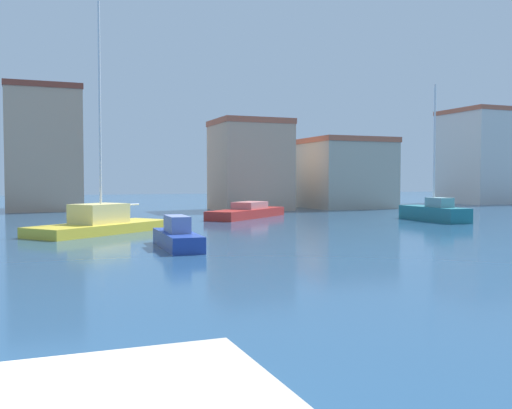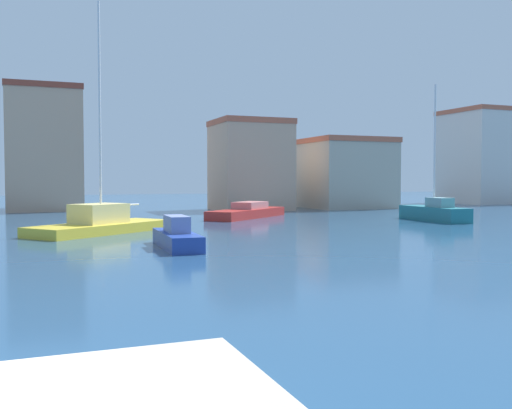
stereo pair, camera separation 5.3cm
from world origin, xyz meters
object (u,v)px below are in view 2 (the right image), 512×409
(sailboat_teal_distant_north, at_px, (434,212))
(motorboat_red_mid_harbor, at_px, (248,212))
(motorboat_blue_center_channel, at_px, (177,237))
(sailboat_yellow_behind_lamppost, at_px, (100,223))

(sailboat_teal_distant_north, relative_size, motorboat_red_mid_harbor, 1.18)
(sailboat_teal_distant_north, distance_m, motorboat_red_mid_harbor, 13.14)
(motorboat_blue_center_channel, bearing_deg, motorboat_red_mid_harbor, 60.29)
(sailboat_teal_distant_north, bearing_deg, motorboat_blue_center_channel, -156.87)
(sailboat_teal_distant_north, xyz_separation_m, motorboat_blue_center_channel, (-19.90, -8.50, -0.16))
(sailboat_yellow_behind_lamppost, bearing_deg, motorboat_red_mid_harbor, 36.04)
(sailboat_yellow_behind_lamppost, distance_m, motorboat_red_mid_harbor, 14.12)
(sailboat_yellow_behind_lamppost, height_order, sailboat_teal_distant_north, sailboat_yellow_behind_lamppost)
(sailboat_teal_distant_north, distance_m, motorboat_blue_center_channel, 21.64)
(sailboat_yellow_behind_lamppost, height_order, motorboat_red_mid_harbor, sailboat_yellow_behind_lamppost)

